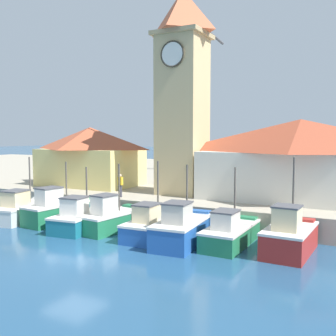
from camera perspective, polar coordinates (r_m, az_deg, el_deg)
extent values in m
plane|color=navy|center=(19.57, -13.39, -12.44)|extent=(300.00, 300.00, 0.00)
cube|color=#A89E89|center=(43.78, 11.20, -1.90)|extent=(120.00, 40.00, 1.40)
cube|color=silver|center=(28.62, -20.07, -6.09)|extent=(2.69, 5.12, 0.98)
cube|color=silver|center=(30.20, -17.42, -4.28)|extent=(1.80, 0.83, 0.24)
cube|color=silver|center=(28.52, -20.10, -5.02)|extent=(2.76, 5.19, 0.12)
cube|color=beige|center=(27.80, -21.27, -4.17)|extent=(1.42, 1.62, 0.98)
cube|color=#4C4C51|center=(27.72, -21.30, -3.09)|extent=(1.51, 1.71, 0.08)
cylinder|color=#4C4742|center=(28.76, -19.41, -1.63)|extent=(0.10, 0.10, 3.16)
torus|color=black|center=(29.51, -21.41, -5.80)|extent=(0.19, 0.53, 0.52)
cube|color=#237A4C|center=(27.14, -15.42, -6.35)|extent=(2.26, 5.04, 1.17)
cube|color=#237A4C|center=(28.48, -12.11, -4.32)|extent=(1.56, 0.75, 0.24)
cube|color=silver|center=(27.03, -15.45, -5.03)|extent=(2.32, 5.10, 0.12)
cube|color=silver|center=(26.39, -16.89, -4.00)|extent=(1.21, 1.57, 1.06)
cube|color=#4C4C51|center=(26.31, -16.92, -2.78)|extent=(1.29, 1.65, 0.08)
cylinder|color=#4C4742|center=(27.23, -14.55, -1.95)|extent=(0.10, 0.10, 2.69)
torus|color=black|center=(28.02, -16.34, -6.02)|extent=(0.17, 0.53, 0.52)
cube|color=#196B7F|center=(24.74, -12.34, -7.64)|extent=(2.50, 4.58, 0.94)
cube|color=#196B7F|center=(26.23, -10.02, -5.58)|extent=(1.76, 0.80, 0.24)
cube|color=silver|center=(24.64, -12.36, -6.46)|extent=(2.57, 4.65, 0.12)
cube|color=silver|center=(23.91, -13.40, -5.45)|extent=(1.35, 1.44, 1.00)
cube|color=#4C4C51|center=(23.82, -13.42, -4.17)|extent=(1.43, 1.53, 0.08)
cylinder|color=#4C4742|center=(24.85, -11.72, -3.01)|extent=(0.10, 0.10, 2.74)
torus|color=black|center=(25.52, -14.10, -7.29)|extent=(0.18, 0.53, 0.52)
cube|color=#237A4C|center=(24.16, -7.92, -7.78)|extent=(2.25, 4.50, 1.02)
cube|color=#237A4C|center=(25.43, -4.98, -5.67)|extent=(1.51, 0.78, 0.24)
cube|color=silver|center=(24.04, -7.94, -6.48)|extent=(2.31, 4.57, 0.12)
cube|color=beige|center=(23.40, -9.22, -5.32)|extent=(1.18, 1.42, 1.08)
cube|color=#4C4C51|center=(23.30, -9.24, -3.92)|extent=(1.27, 1.51, 0.08)
cylinder|color=#4C4742|center=(24.19, -7.10, -2.78)|extent=(0.10, 0.10, 2.89)
torus|color=black|center=(24.94, -9.15, -7.39)|extent=(0.19, 0.53, 0.52)
cube|color=#2356A8|center=(22.55, -2.12, -8.77)|extent=(2.02, 4.73, 0.92)
cube|color=#2356A8|center=(24.24, 0.13, -6.39)|extent=(1.56, 0.67, 0.24)
cube|color=silver|center=(22.43, -2.13, -7.50)|extent=(2.09, 4.79, 0.12)
cube|color=beige|center=(21.62, -3.12, -6.57)|extent=(1.15, 1.45, 0.91)
cube|color=#4C4C51|center=(21.53, -3.13, -5.28)|extent=(1.23, 1.53, 0.08)
cylinder|color=#4C4742|center=(22.65, -1.46, -3.07)|extent=(0.10, 0.10, 3.23)
torus|color=black|center=(23.20, -4.04, -8.39)|extent=(0.14, 0.53, 0.52)
cube|color=#2356A8|center=(21.10, 2.19, -9.34)|extent=(2.32, 4.84, 1.20)
cube|color=#2356A8|center=(22.87, 4.10, -6.39)|extent=(1.70, 0.73, 0.24)
cube|color=silver|center=(20.95, 2.19, -7.62)|extent=(2.38, 4.91, 0.12)
cube|color=#B2ADA3|center=(20.09, 1.35, -6.57)|extent=(1.28, 1.50, 0.97)
cube|color=#4C4C51|center=(19.99, 1.35, -5.09)|extent=(1.37, 1.58, 0.08)
cylinder|color=#4C4742|center=(21.23, 2.78, -3.37)|extent=(0.10, 0.10, 2.86)
torus|color=black|center=(21.70, -0.22, -8.94)|extent=(0.16, 0.53, 0.52)
cube|color=#237A4C|center=(21.13, 9.09, -9.77)|extent=(1.88, 4.63, 0.92)
cube|color=#237A4C|center=(22.89, 10.85, -7.16)|extent=(1.54, 0.62, 0.24)
cube|color=silver|center=(21.01, 9.10, -8.42)|extent=(1.94, 4.69, 0.12)
cube|color=beige|center=(20.16, 8.35, -7.54)|extent=(1.10, 1.40, 0.87)
cube|color=#4C4C51|center=(20.07, 8.36, -6.22)|extent=(1.19, 1.48, 0.08)
cylinder|color=#4C4742|center=(21.24, 9.69, -3.95)|extent=(0.10, 0.10, 3.03)
torus|color=black|center=(21.68, 6.82, -9.37)|extent=(0.13, 0.52, 0.52)
cube|color=#AD2823|center=(20.34, 17.24, -10.11)|extent=(2.11, 4.08, 1.19)
cube|color=#AD2823|center=(21.84, 18.34, -7.18)|extent=(1.68, 0.67, 0.24)
cube|color=silver|center=(20.18, 17.29, -8.34)|extent=(2.18, 4.15, 0.12)
cube|color=beige|center=(19.38, 16.86, -7.04)|extent=(1.22, 1.25, 1.09)
cube|color=#4C4C51|center=(19.28, 16.91, -5.35)|extent=(1.30, 1.33, 0.08)
cylinder|color=#4C4742|center=(20.35, 17.73, -3.25)|extent=(0.10, 0.10, 3.36)
torus|color=black|center=(20.77, 14.50, -9.73)|extent=(0.14, 0.52, 0.52)
cube|color=tan|center=(29.08, 2.11, 7.43)|extent=(3.11, 3.11, 11.37)
cube|color=tan|center=(29.91, 2.15, 18.68)|extent=(3.61, 3.61, 0.30)
pyramid|color=#C1603D|center=(30.36, 2.16, 21.76)|extent=(3.61, 3.61, 3.07)
cylinder|color=white|center=(28.15, 0.65, 16.21)|extent=(1.71, 0.12, 1.71)
torus|color=#332D23|center=(28.12, 0.61, 16.22)|extent=(1.83, 0.12, 1.83)
cube|color=#E5D17A|center=(34.77, -11.19, 0.14)|extent=(8.18, 5.34, 3.15)
pyramid|color=#B25133|center=(34.65, -11.25, 4.28)|extent=(8.58, 5.74, 1.87)
cube|color=silver|center=(27.43, 18.53, -1.17)|extent=(12.82, 5.50, 3.23)
pyramid|color=#A3472D|center=(27.29, 18.68, 4.47)|extent=(13.22, 5.90, 2.16)
cube|color=#353539|center=(47.80, 3.25, 0.31)|extent=(2.00, 2.00, 1.20)
cylinder|color=#4C4C51|center=(48.00, 3.31, 11.76)|extent=(0.56, 0.56, 17.92)
cylinder|color=#4C4C51|center=(52.28, 5.79, 19.21)|extent=(1.76, 7.26, 2.22)
cube|color=#4C4C4C|center=(48.07, 2.35, 19.25)|extent=(1.00, 1.00, 1.00)
cylinder|color=#33333D|center=(27.88, -6.92, -3.33)|extent=(0.22, 0.22, 0.85)
cube|color=gold|center=(27.78, -6.94, -1.89)|extent=(0.34, 0.22, 0.56)
sphere|color=beige|center=(27.74, -6.95, -1.09)|extent=(0.20, 0.20, 0.20)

